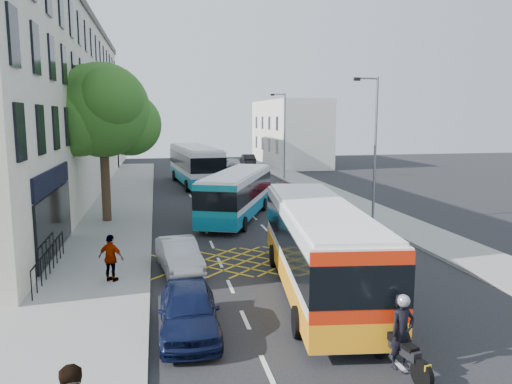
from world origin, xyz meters
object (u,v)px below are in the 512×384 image
pedestrian_far (111,258)px  lamp_near (374,142)px  bus_near (318,246)px  motorbike (401,336)px  bus_mid (237,194)px  red_hatchback (282,191)px  lamp_far (284,131)px  distant_car_grey (216,167)px  bus_far (195,165)px  street_tree (102,111)px  parked_car_blue (189,310)px  distant_car_dark (248,160)px  distant_car_silver (231,164)px  parked_car_silver (179,255)px

pedestrian_far → lamp_near: bearing=-120.3°
bus_near → motorbike: (0.15, -5.73, -0.70)m
lamp_near → motorbike: 17.40m
bus_mid → red_hatchback: bearing=77.9°
lamp_far → distant_car_grey: (-5.62, 7.06, -4.00)m
lamp_near → bus_near: 12.33m
pedestrian_far → bus_far: bearing=-71.7°
red_hatchback → distant_car_grey: bearing=-74.3°
lamp_far → lamp_near: bearing=-90.0°
distant_car_grey → street_tree: bearing=-105.7°
parked_car_blue → distant_car_dark: same height
lamp_near → distant_car_silver: lamp_near is taller
street_tree → bus_near: bearing=-57.7°
parked_car_silver → distant_car_grey: bearing=73.0°
motorbike → lamp_far: bearing=68.1°
red_hatchback → distant_car_silver: (-0.84, 19.65, 0.13)m
red_hatchback → distant_car_silver: bearing=-80.6°
lamp_far → red_hatchback: size_ratio=1.88×
lamp_far → bus_far: 9.17m
red_hatchback → bus_far: bearing=-50.7°
motorbike → distant_car_grey: motorbike is taller
motorbike → parked_car_silver: bearing=106.1°
lamp_far → pedestrian_far: bearing=-115.8°
red_hatchback → distant_car_silver: distant_car_silver is taller
bus_near → pedestrian_far: 7.36m
street_tree → pedestrian_far: size_ratio=5.16×
bus_mid → red_hatchback: 7.80m
bus_mid → distant_car_dark: bearing=100.9°
distant_car_silver → pedestrian_far: (-9.85, -36.88, 0.26)m
bus_near → distant_car_dark: 45.53m
motorbike → red_hatchback: size_ratio=0.51×
red_hatchback → bus_near: bearing=86.2°
parked_car_silver → motorbike: bearing=-69.9°
lamp_near → distant_car_grey: lamp_near is taller
lamp_near → motorbike: size_ratio=3.70×
street_tree → distant_car_silver: 28.69m
lamp_far → distant_car_silver: lamp_far is taller
distant_car_silver → bus_near: bearing=82.4°
lamp_near → parked_car_silver: 13.61m
bus_near → distant_car_silver: size_ratio=2.53×
motorbike → pedestrian_far: motorbike is taller
distant_car_grey → motorbike: bearing=-86.1°
parked_car_silver → bus_near: bearing=-42.9°
red_hatchback → distant_car_dark: distant_car_dark is taller
lamp_near → parked_car_blue: 17.27m
lamp_far → bus_near: (-6.49, -30.04, -3.01)m
bus_mid → distant_car_silver: bus_mid is taller
distant_car_grey → distant_car_silver: size_ratio=1.02×
lamp_near → parked_car_silver: size_ratio=2.08×
bus_mid → distant_car_grey: bearing=108.5°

